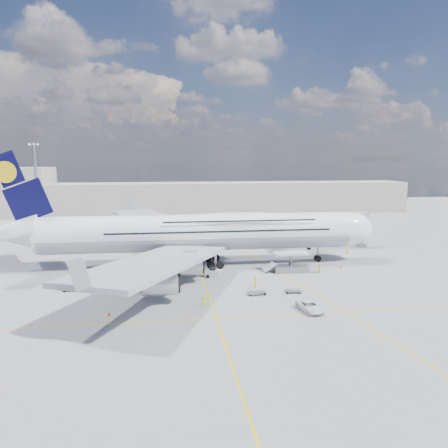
{
  "coord_description": "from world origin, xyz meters",
  "views": [
    {
      "loc": [
        -6.68,
        -75.87,
        21.36
      ],
      "look_at": [
        4.89,
        8.0,
        8.64
      ],
      "focal_mm": 35.0,
      "sensor_mm": 36.0,
      "label": 1
    }
  ],
  "objects": [
    {
      "name": "light_mast",
      "position": [
        -40.0,
        45.0,
        13.21
      ],
      "size": [
        3.0,
        0.7,
        25.5
      ],
      "color": "gray",
      "rests_on": "ground"
    },
    {
      "name": "dolly_row_b",
      "position": [
        -21.83,
        -4.36,
        0.98
      ],
      "size": [
        2.93,
        1.61,
        1.83
      ],
      "rotation": [
        0.0,
        0.0,
        0.02
      ],
      "color": "gray",
      "rests_on": "ground"
    },
    {
      "name": "tree_line",
      "position": [
        40.0,
        140.0,
        4.0
      ],
      "size": [
        160.0,
        6.0,
        8.0
      ],
      "primitive_type": "cube",
      "color": "#193814",
      "rests_on": "ground"
    },
    {
      "name": "dolly_back",
      "position": [
        -25.25,
        0.39,
        0.34
      ],
      "size": [
        3.25,
        2.19,
        0.44
      ],
      "rotation": [
        0.0,
        0.0,
        0.22
      ],
      "color": "gray",
      "rests_on": "ground"
    },
    {
      "name": "catering_truck_inner",
      "position": [
        -8.67,
        21.98,
        1.81
      ],
      "size": [
        6.78,
        3.65,
        3.83
      ],
      "rotation": [
        0.0,
        0.0,
        0.23
      ],
      "color": "gray",
      "rests_on": "ground"
    },
    {
      "name": "cargo_loader",
      "position": [
        16.82,
        2.89,
        1.25
      ],
      "size": [
        8.53,
        3.2,
        3.67
      ],
      "color": "silver",
      "rests_on": "ground"
    },
    {
      "name": "dolly_row_c",
      "position": [
        -11.5,
        -5.83,
        1.04
      ],
      "size": [
        3.3,
        2.18,
        1.93
      ],
      "rotation": [
        0.0,
        0.0,
        0.19
      ],
      "color": "gray",
      "rests_on": "ground"
    },
    {
      "name": "terminal",
      "position": [
        0.0,
        95.0,
        6.0
      ],
      "size": [
        180.0,
        16.0,
        12.0
      ],
      "primitive_type": "cube",
      "color": "#B2AD9E",
      "rests_on": "ground"
    },
    {
      "name": "crew_nose",
      "position": [
        33.6,
        14.85,
        0.84
      ],
      "size": [
        0.69,
        0.52,
        1.68
      ],
      "primitive_type": "imported",
      "rotation": [
        0.0,
        0.0,
        0.22
      ],
      "color": "#DDF319",
      "rests_on": "ground"
    },
    {
      "name": "cone_wing_left_inner",
      "position": [
        -2.8,
        28.51,
        0.23
      ],
      "size": [
        0.38,
        0.38,
        0.49
      ],
      "color": "orange",
      "rests_on": "ground"
    },
    {
      "name": "crew_tug",
      "position": [
        -1.21,
        -15.3,
        0.91
      ],
      "size": [
        1.29,
        0.91,
        1.82
      ],
      "primitive_type": "imported",
      "rotation": [
        0.0,
        0.0,
        0.22
      ],
      "color": "#AEE718",
      "rests_on": "ground"
    },
    {
      "name": "cone_nose",
      "position": [
        27.64,
        3.79,
        0.29
      ],
      "size": [
        0.47,
        0.47,
        0.6
      ],
      "color": "orange",
      "rests_on": "ground"
    },
    {
      "name": "jet_bridge",
      "position": [
        29.81,
        20.94,
        6.85
      ],
      "size": [
        18.8,
        12.1,
        8.5
      ],
      "color": "#B7B7BC",
      "rests_on": "ground"
    },
    {
      "name": "taxi_line_cross",
      "position": [
        0.0,
        -20.0,
        0.01
      ],
      "size": [
        120.0,
        0.25,
        0.01
      ],
      "primitive_type": "cube",
      "color": "yellow",
      "rests_on": "ground"
    },
    {
      "name": "taxi_line_diag",
      "position": [
        14.0,
        10.0,
        0.01
      ],
      "size": [
        14.16,
        99.06,
        0.01
      ],
      "primitive_type": "cube",
      "rotation": [
        0.0,
        0.0,
        0.14
      ],
      "color": "yellow",
      "rests_on": "ground"
    },
    {
      "name": "dolly_nose_far",
      "position": [
        13.56,
        -10.3,
        0.3
      ],
      "size": [
        2.85,
        1.92,
        0.38
      ],
      "rotation": [
        0.0,
        0.0,
        -0.21
      ],
      "color": "gray",
      "rests_on": "ground"
    },
    {
      "name": "taxi_line_main",
      "position": [
        0.0,
        0.0,
        0.01
      ],
      "size": [
        0.25,
        220.0,
        0.01
      ],
      "primitive_type": "cube",
      "color": "yellow",
      "rests_on": "ground"
    },
    {
      "name": "airliner",
      "position": [
        0.26,
        10.0,
        6.87
      ],
      "size": [
        77.26,
        79.15,
        23.71
      ],
      "color": "white",
      "rests_on": "ground"
    },
    {
      "name": "dolly_nose_near",
      "position": [
        7.59,
        -10.46,
        0.33
      ],
      "size": [
        3.12,
        1.99,
        0.43
      ],
      "rotation": [
        0.0,
        0.0,
        0.16
      ],
      "color": "gray",
      "rests_on": "ground"
    },
    {
      "name": "catering_truck_outer",
      "position": [
        -17.53,
        42.38,
        1.9
      ],
      "size": [
        7.43,
        4.94,
        4.1
      ],
      "rotation": [
        0.0,
        0.0,
        -0.42
      ],
      "color": "gray",
      "rests_on": "ground"
    },
    {
      "name": "crew_loader",
      "position": [
        21.95,
        0.68,
        0.78
      ],
      "size": [
        0.96,
        0.96,
        1.57
      ],
      "primitive_type": "imported",
      "rotation": [
        0.0,
        0.0,
        -0.78
      ],
      "color": "#CCE618",
      "rests_on": "ground"
    },
    {
      "name": "dolly_row_a",
      "position": [
        -10.64,
        0.57,
        1.0
      ],
      "size": [
        3.2,
        2.18,
        1.86
      ],
      "rotation": [
        0.0,
        0.0,
        -0.22
      ],
      "color": "gray",
      "rests_on": "ground"
    },
    {
      "name": "cone_wing_left_outer",
      "position": [
        -17.74,
        35.61,
        0.3
      ],
      "size": [
        0.49,
        0.49,
        0.62
      ],
      "color": "orange",
      "rests_on": "ground"
    },
    {
      "name": "service_van",
      "position": [
        13.41,
        -19.05,
        0.71
      ],
      "size": [
        3.16,
        5.42,
        1.42
      ],
      "primitive_type": "imported",
      "rotation": [
        0.0,
        0.0,
        0.16
      ],
      "color": "white",
      "rests_on": "ground"
    },
    {
      "name": "cone_tail",
      "position": [
        -36.84,
        17.77,
        0.23
      ],
      "size": [
        0.38,
        0.38,
        0.49
      ],
      "color": "orange",
      "rests_on": "ground"
    },
    {
      "name": "ground",
      "position": [
        0.0,
        0.0,
        0.0
      ],
      "size": [
        300.0,
        300.0,
        0.0
      ],
      "primitive_type": "plane",
      "color": "gray",
      "rests_on": "ground"
    },
    {
      "name": "cone_wing_right_outer",
      "position": [
        -14.51,
        -16.92,
        0.3
      ],
      "size": [
        0.48,
        0.48,
        0.61
      ],
      "color": "orange",
      "rests_on": "ground"
    },
    {
      "name": "crew_van",
      "position": [
        8.28,
        -6.2,
        0.85
      ],
      "size": [
        0.67,
        0.91,
        1.7
      ],
      "primitive_type": "imported",
      "rotation": [
        0.0,
        0.0,
        1.74
      ],
      "color": "#CEFF1A",
      "rests_on": "ground"
    },
    {
      "name": "baggage_tug",
      "position": [
        1.86,
        0.67,
        0.79
      ],
      "size": [
        3.13,
        2.11,
        1.79
      ],
      "rotation": [
        0.0,
        0.0,
        -0.3
      ],
      "color": "silver",
      "rests_on": "ground"
    },
    {
      "name": "crew_wing",
      "position": [
        -11.79,
        -2.79,
        0.78
      ],
      "size": [
        0.56,
        0.98,
        1.57
      ],
      "primitive_type": "imported",
      "rotation": [
        0.0,
        0.0,
        1.37
      ],
      "color": "#B3E618",
      "rests_on": "ground"
    },
    {
      "name": "cone_wing_right_inner",
      "position": [
        -9.55,
        -2.65,
        0.26
      ],
      "size": [
        0.43,
        0.43,
        0.54
      ],
      "color": "orange",
      "rests_on": "ground"
    }
  ]
}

